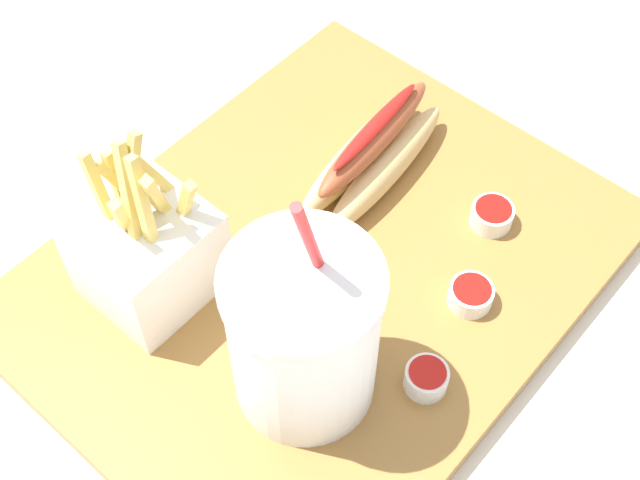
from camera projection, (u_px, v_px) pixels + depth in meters
name	position (u px, v px, depth m)	size (l,w,h in m)	color
ground_plane	(320.00, 285.00, 0.68)	(2.40, 2.40, 0.02)	silver
food_tray	(320.00, 270.00, 0.66)	(0.43, 0.34, 0.02)	olive
soda_cup	(304.00, 335.00, 0.54)	(0.10, 0.10, 0.20)	white
fries_basket	(148.00, 251.00, 0.61)	(0.09, 0.08, 0.14)	white
hot_dog_1	(373.00, 154.00, 0.69)	(0.16, 0.07, 0.06)	#DBB775
ketchup_cup_1	(492.00, 215.00, 0.67)	(0.03, 0.03, 0.02)	white
ketchup_cup_2	(426.00, 378.00, 0.59)	(0.03, 0.03, 0.02)	white
ketchup_cup_3	(471.00, 294.00, 0.63)	(0.03, 0.03, 0.02)	white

